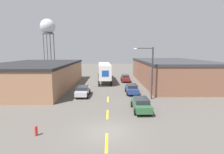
# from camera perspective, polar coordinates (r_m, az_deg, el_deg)

# --- Properties ---
(ground_plane) EXTENTS (160.00, 160.00, 0.00)m
(ground_plane) POSITION_cam_1_polar(r_m,az_deg,el_deg) (15.38, -1.67, -17.42)
(ground_plane) COLOR #56514C
(road_centerline) EXTENTS (0.20, 14.49, 0.01)m
(road_centerline) POSITION_cam_1_polar(r_m,az_deg,el_deg) (19.17, -1.50, -12.03)
(road_centerline) COLOR yellow
(road_centerline) RESTS_ON ground_plane
(warehouse_left) EXTENTS (13.53, 23.09, 4.56)m
(warehouse_left) POSITION_cam_1_polar(r_m,az_deg,el_deg) (35.80, -23.43, 0.65)
(warehouse_left) COLOR #9E7051
(warehouse_left) RESTS_ON ground_plane
(warehouse_right) EXTENTS (13.14, 24.05, 4.83)m
(warehouse_right) POSITION_cam_1_polar(r_m,az_deg,el_deg) (39.16, 18.69, 1.72)
(warehouse_right) COLOR brown
(warehouse_right) RESTS_ON ground_plane
(semi_truck) EXTENTS (3.43, 14.26, 4.01)m
(semi_truck) POSITION_cam_1_polar(r_m,az_deg,el_deg) (39.41, -2.56, 2.15)
(semi_truck) COLOR silver
(semi_truck) RESTS_ON ground_plane
(parked_car_right_mid) EXTENTS (1.93, 4.39, 1.50)m
(parked_car_right_mid) POSITION_cam_1_polar(r_m,az_deg,el_deg) (27.99, 6.50, -3.80)
(parked_car_right_mid) COLOR navy
(parked_car_right_mid) RESTS_ON ground_plane
(parked_car_right_far) EXTENTS (1.93, 4.39, 1.50)m
(parked_car_right_far) POSITION_cam_1_polar(r_m,az_deg,el_deg) (39.01, 4.39, -0.29)
(parked_car_right_far) COLOR maroon
(parked_car_right_far) RESTS_ON ground_plane
(parked_car_right_near) EXTENTS (1.93, 4.39, 1.50)m
(parked_car_right_near) POSITION_cam_1_polar(r_m,az_deg,el_deg) (20.23, 9.46, -8.67)
(parked_car_right_near) COLOR #2D5B38
(parked_car_right_near) RESTS_ON ground_plane
(parked_car_left_far) EXTENTS (1.93, 4.39, 1.50)m
(parked_car_left_far) POSITION_cam_1_polar(r_m,az_deg,el_deg) (26.73, -9.52, -4.45)
(parked_car_left_far) COLOR #B2B2B7
(parked_car_left_far) RESTS_ON ground_plane
(water_tower) EXTENTS (5.51, 5.51, 18.47)m
(water_tower) POSITION_cam_1_polar(r_m,az_deg,el_deg) (71.24, -20.22, 14.98)
(water_tower) COLOR #47474C
(water_tower) RESTS_ON ground_plane
(street_lamp) EXTENTS (2.73, 0.32, 7.25)m
(street_lamp) POSITION_cam_1_polar(r_m,az_deg,el_deg) (24.64, 12.24, 2.58)
(street_lamp) COLOR #2D2D30
(street_lamp) RESTS_ON ground_plane
(fire_hydrant) EXTENTS (0.22, 0.22, 0.84)m
(fire_hydrant) POSITION_cam_1_polar(r_m,az_deg,el_deg) (15.80, -23.53, -15.78)
(fire_hydrant) COLOR red
(fire_hydrant) RESTS_ON ground_plane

